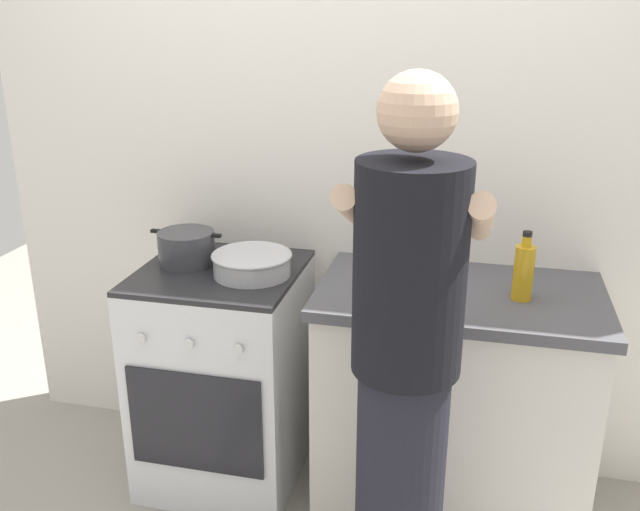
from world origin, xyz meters
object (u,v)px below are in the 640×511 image
object	(u,v)px
pot	(187,248)
utensil_crock	(409,243)
oil_bottle	(524,271)
person	(405,379)
stove_range	(224,375)
mixing_bowl	(252,263)

from	to	relation	value
pot	utensil_crock	size ratio (longest dim) A/B	0.85
oil_bottle	person	xyz separation A→B (m)	(-0.33, -0.56, -0.14)
stove_range	utensil_crock	size ratio (longest dim) A/B	2.70
stove_range	mixing_bowl	size ratio (longest dim) A/B	3.01
utensil_crock	oil_bottle	size ratio (longest dim) A/B	1.39
utensil_crock	person	world-z (taller)	person
stove_range	pot	size ratio (longest dim) A/B	3.17
oil_bottle	pot	bearing A→B (deg)	177.41
pot	person	xyz separation A→B (m)	(0.91, -0.62, -0.11)
pot	stove_range	bearing A→B (deg)	-12.86
stove_range	mixing_bowl	world-z (taller)	mixing_bowl
mixing_bowl	stove_range	bearing A→B (deg)	171.93
stove_range	utensil_crock	world-z (taller)	utensil_crock
person	oil_bottle	bearing A→B (deg)	59.84
stove_range	utensil_crock	bearing A→B (deg)	13.93
oil_bottle	person	bearing A→B (deg)	-120.16
mixing_bowl	utensil_crock	xyz separation A→B (m)	(0.55, 0.19, 0.06)
pot	oil_bottle	bearing A→B (deg)	-2.59
pot	person	size ratio (longest dim) A/B	0.17
utensil_crock	stove_range	bearing A→B (deg)	-166.07
mixing_bowl	oil_bottle	bearing A→B (deg)	-0.26
stove_range	person	xyz separation A→B (m)	(0.77, -0.59, 0.41)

